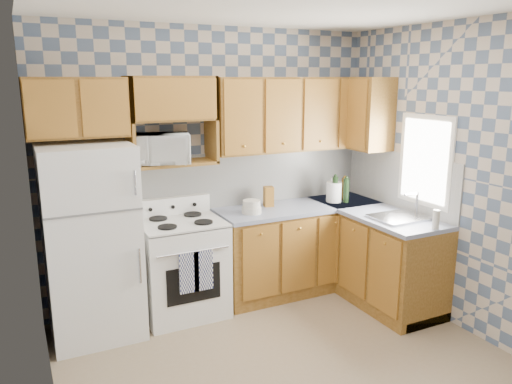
% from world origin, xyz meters
% --- Properties ---
extents(floor, '(3.40, 3.40, 0.00)m').
position_xyz_m(floor, '(0.00, 0.00, 0.00)').
color(floor, '#866F51').
rests_on(floor, ground).
extents(back_wall, '(3.40, 0.02, 2.70)m').
position_xyz_m(back_wall, '(0.00, 1.60, 1.35)').
color(back_wall, slate).
rests_on(back_wall, ground).
extents(right_wall, '(0.02, 3.20, 2.70)m').
position_xyz_m(right_wall, '(1.70, 0.00, 1.35)').
color(right_wall, slate).
rests_on(right_wall, ground).
extents(backsplash_back, '(2.60, 0.02, 0.56)m').
position_xyz_m(backsplash_back, '(0.40, 1.59, 1.20)').
color(backsplash_back, white).
rests_on(backsplash_back, back_wall).
extents(backsplash_right, '(0.02, 1.60, 0.56)m').
position_xyz_m(backsplash_right, '(1.69, 0.80, 1.20)').
color(backsplash_right, white).
rests_on(backsplash_right, right_wall).
extents(refrigerator, '(0.75, 0.70, 1.68)m').
position_xyz_m(refrigerator, '(-1.27, 1.25, 0.84)').
color(refrigerator, white).
rests_on(refrigerator, floor).
extents(stove_body, '(0.76, 0.65, 0.90)m').
position_xyz_m(stove_body, '(-0.47, 1.28, 0.45)').
color(stove_body, white).
rests_on(stove_body, floor).
extents(cooktop, '(0.76, 0.65, 0.02)m').
position_xyz_m(cooktop, '(-0.47, 1.28, 0.91)').
color(cooktop, silver).
rests_on(cooktop, stove_body).
extents(backguard, '(0.76, 0.08, 0.17)m').
position_xyz_m(backguard, '(-0.47, 1.55, 1.00)').
color(backguard, white).
rests_on(backguard, cooktop).
extents(dish_towel_left, '(0.18, 0.02, 0.37)m').
position_xyz_m(dish_towel_left, '(-0.52, 0.93, 0.54)').
color(dish_towel_left, navy).
rests_on(dish_towel_left, stove_body).
extents(dish_towel_right, '(0.18, 0.02, 0.37)m').
position_xyz_m(dish_towel_right, '(-0.39, 0.93, 0.54)').
color(dish_towel_right, navy).
rests_on(dish_towel_right, stove_body).
extents(base_cabinets_back, '(1.75, 0.60, 0.88)m').
position_xyz_m(base_cabinets_back, '(0.82, 1.30, 0.44)').
color(base_cabinets_back, brown).
rests_on(base_cabinets_back, floor).
extents(base_cabinets_right, '(0.60, 1.60, 0.88)m').
position_xyz_m(base_cabinets_right, '(1.40, 0.80, 0.44)').
color(base_cabinets_right, brown).
rests_on(base_cabinets_right, floor).
extents(countertop_back, '(1.77, 0.63, 0.04)m').
position_xyz_m(countertop_back, '(0.82, 1.30, 0.90)').
color(countertop_back, slate).
rests_on(countertop_back, base_cabinets_back).
extents(countertop_right, '(0.63, 1.60, 0.04)m').
position_xyz_m(countertop_right, '(1.40, 0.80, 0.90)').
color(countertop_right, slate).
rests_on(countertop_right, base_cabinets_right).
extents(upper_cabinets_back, '(1.75, 0.33, 0.74)m').
position_xyz_m(upper_cabinets_back, '(0.82, 1.44, 1.85)').
color(upper_cabinets_back, brown).
rests_on(upper_cabinets_back, back_wall).
extents(upper_cabinets_fridge, '(0.82, 0.33, 0.50)m').
position_xyz_m(upper_cabinets_fridge, '(-1.29, 1.44, 1.97)').
color(upper_cabinets_fridge, brown).
rests_on(upper_cabinets_fridge, back_wall).
extents(upper_cabinets_right, '(0.33, 0.70, 0.74)m').
position_xyz_m(upper_cabinets_right, '(1.53, 1.25, 1.85)').
color(upper_cabinets_right, brown).
rests_on(upper_cabinets_right, right_wall).
extents(microwave_shelf, '(0.80, 0.33, 0.03)m').
position_xyz_m(microwave_shelf, '(-0.47, 1.44, 1.44)').
color(microwave_shelf, brown).
rests_on(microwave_shelf, back_wall).
extents(microwave, '(0.56, 0.44, 0.27)m').
position_xyz_m(microwave, '(-0.58, 1.39, 1.59)').
color(microwave, white).
rests_on(microwave, microwave_shelf).
extents(sink, '(0.48, 0.40, 0.03)m').
position_xyz_m(sink, '(1.40, 0.45, 0.93)').
color(sink, '#B7B7BC').
rests_on(sink, countertop_right).
extents(window, '(0.02, 0.66, 0.86)m').
position_xyz_m(window, '(1.69, 0.45, 1.45)').
color(window, white).
rests_on(window, right_wall).
extents(bottle_0, '(0.06, 0.06, 0.28)m').
position_xyz_m(bottle_0, '(1.23, 1.24, 1.06)').
color(bottle_0, black).
rests_on(bottle_0, countertop_back).
extents(bottle_1, '(0.06, 0.06, 0.26)m').
position_xyz_m(bottle_1, '(1.33, 1.18, 1.05)').
color(bottle_1, black).
rests_on(bottle_1, countertop_back).
extents(bottle_2, '(0.06, 0.06, 0.24)m').
position_xyz_m(bottle_2, '(1.38, 1.28, 1.04)').
color(bottle_2, '#5D3E0E').
rests_on(bottle_2, countertop_back).
extents(knife_block, '(0.11, 0.11, 0.21)m').
position_xyz_m(knife_block, '(0.51, 1.40, 1.02)').
color(knife_block, brown).
rests_on(knife_block, countertop_back).
extents(electric_kettle, '(0.17, 0.17, 0.21)m').
position_xyz_m(electric_kettle, '(1.23, 1.27, 1.02)').
color(electric_kettle, white).
rests_on(electric_kettle, countertop_back).
extents(food_containers, '(0.19, 0.19, 0.13)m').
position_xyz_m(food_containers, '(0.24, 1.23, 0.98)').
color(food_containers, beige).
rests_on(food_containers, countertop_back).
extents(soap_bottle, '(0.06, 0.06, 0.17)m').
position_xyz_m(soap_bottle, '(1.46, 0.05, 1.01)').
color(soap_bottle, beige).
rests_on(soap_bottle, countertop_right).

